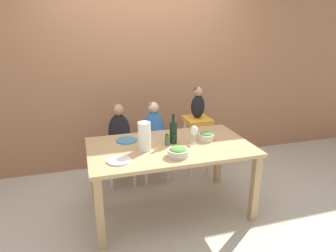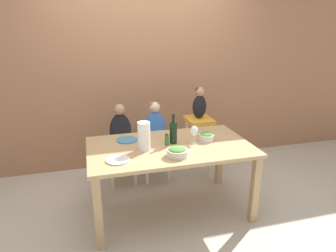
# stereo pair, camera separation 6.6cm
# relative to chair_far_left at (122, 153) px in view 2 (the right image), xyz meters

# --- Properties ---
(ground_plane) EXTENTS (14.00, 14.00, 0.00)m
(ground_plane) POSITION_rel_chair_far_left_xyz_m (0.40, -0.74, -0.39)
(ground_plane) COLOR #BCB2A3
(wall_back) EXTENTS (10.00, 0.06, 2.70)m
(wall_back) POSITION_rel_chair_far_left_xyz_m (0.40, 0.55, 0.96)
(wall_back) COLOR #9E6B4C
(wall_back) RESTS_ON ground_plane
(dining_table) EXTENTS (1.61, 0.93, 0.74)m
(dining_table) POSITION_rel_chair_far_left_xyz_m (0.40, -0.74, 0.25)
(dining_table) COLOR tan
(dining_table) RESTS_ON ground_plane
(chair_far_left) EXTENTS (0.37, 0.43, 0.46)m
(chair_far_left) POSITION_rel_chair_far_left_xyz_m (0.00, 0.00, 0.00)
(chair_far_left) COLOR silver
(chair_far_left) RESTS_ON ground_plane
(chair_far_center) EXTENTS (0.37, 0.43, 0.46)m
(chair_far_center) POSITION_rel_chair_far_left_xyz_m (0.42, 0.00, 0.00)
(chair_far_center) COLOR silver
(chair_far_center) RESTS_ON ground_plane
(chair_right_highchair) EXTENTS (0.32, 0.36, 0.75)m
(chair_right_highchair) POSITION_rel_chair_far_left_xyz_m (1.00, 0.00, 0.19)
(chair_right_highchair) COLOR silver
(chair_right_highchair) RESTS_ON ground_plane
(person_child_left) EXTENTS (0.26, 0.14, 0.54)m
(person_child_left) POSITION_rel_chair_far_left_xyz_m (0.00, 0.00, 0.34)
(person_child_left) COLOR black
(person_child_left) RESTS_ON chair_far_left
(person_child_center) EXTENTS (0.26, 0.14, 0.54)m
(person_child_center) POSITION_rel_chair_far_left_xyz_m (0.42, 0.00, 0.34)
(person_child_center) COLOR #3366B2
(person_child_center) RESTS_ON chair_far_center
(person_baby_right) EXTENTS (0.18, 0.12, 0.40)m
(person_baby_right) POSITION_rel_chair_far_left_xyz_m (1.00, 0.00, 0.58)
(person_baby_right) COLOR black
(person_baby_right) RESTS_ON chair_right_highchair
(wine_bottle) EXTENTS (0.07, 0.07, 0.30)m
(wine_bottle) POSITION_rel_chair_far_left_xyz_m (0.45, -0.69, 0.47)
(wine_bottle) COLOR black
(wine_bottle) RESTS_ON dining_table
(paper_towel_roll) EXTENTS (0.12, 0.12, 0.28)m
(paper_towel_roll) POSITION_rel_chair_far_left_xyz_m (0.14, -0.79, 0.48)
(paper_towel_roll) COLOR white
(paper_towel_roll) RESTS_ON dining_table
(wine_glass_near) EXTENTS (0.08, 0.08, 0.19)m
(wine_glass_near) POSITION_rel_chair_far_left_xyz_m (0.65, -0.76, 0.48)
(wine_glass_near) COLOR white
(wine_glass_near) RESTS_ON dining_table
(salad_bowl_large) EXTENTS (0.20, 0.20, 0.09)m
(salad_bowl_large) POSITION_rel_chair_far_left_xyz_m (0.40, -1.01, 0.39)
(salad_bowl_large) COLOR silver
(salad_bowl_large) RESTS_ON dining_table
(salad_bowl_small) EXTENTS (0.16, 0.16, 0.09)m
(salad_bowl_small) POSITION_rel_chair_far_left_xyz_m (0.81, -0.71, 0.39)
(salad_bowl_small) COLOR silver
(salad_bowl_small) RESTS_ON dining_table
(dinner_plate_front_left) EXTENTS (0.21, 0.21, 0.01)m
(dinner_plate_front_left) POSITION_rel_chair_far_left_xyz_m (-0.13, -0.97, 0.35)
(dinner_plate_front_left) COLOR silver
(dinner_plate_front_left) RESTS_ON dining_table
(dinner_plate_back_left) EXTENTS (0.21, 0.21, 0.01)m
(dinner_plate_back_left) POSITION_rel_chair_far_left_xyz_m (0.01, -0.50, 0.35)
(dinner_plate_back_left) COLOR teal
(dinner_plate_back_left) RESTS_ON dining_table
(condiment_bottle_hot_sauce) EXTENTS (0.04, 0.04, 0.13)m
(condiment_bottle_hot_sauce) POSITION_rel_chair_far_left_xyz_m (0.37, -0.73, 0.41)
(condiment_bottle_hot_sauce) COLOR #336633
(condiment_bottle_hot_sauce) RESTS_ON dining_table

